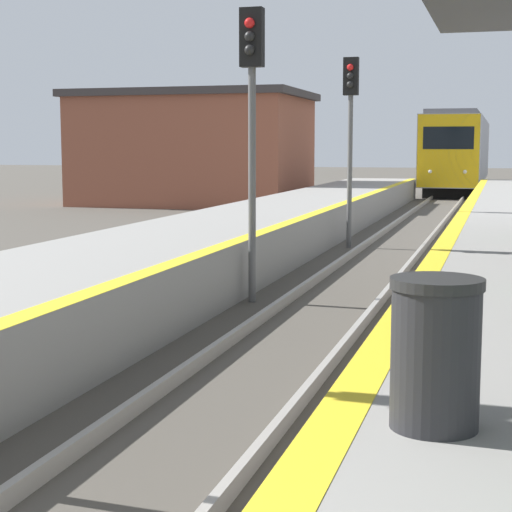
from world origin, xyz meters
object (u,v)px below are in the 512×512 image
signal_far (350,116)px  trash_bin (435,353)px  signal_mid (252,99)px  train (459,152)px

signal_far → trash_bin: bearing=-78.4°
signal_mid → signal_far: bearing=88.5°
signal_mid → trash_bin: 9.25m
signal_far → trash_bin: signal_far is taller
signal_mid → signal_far: (0.20, 7.79, 0.00)m
signal_far → trash_bin: (3.31, -16.15, -1.84)m
trash_bin → signal_mid: bearing=112.8°
signal_mid → train: bearing=88.0°
signal_mid → trash_bin: size_ratio=5.54×
train → signal_mid: bearing=-92.0°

